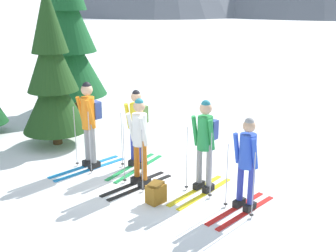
{
  "coord_description": "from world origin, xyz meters",
  "views": [
    {
      "loc": [
        3.63,
        -7.06,
        3.66
      ],
      "look_at": [
        0.26,
        0.33,
        1.05
      ],
      "focal_mm": 46.0,
      "sensor_mm": 36.0,
      "label": 1
    }
  ],
  "objects_px": {
    "skier_in_yellow": "(137,124)",
    "skier_in_green": "(205,141)",
    "skier_in_white": "(139,139)",
    "backpack_on_snow_front": "(156,193)",
    "skier_in_blue": "(247,161)",
    "pine_tree_mid": "(52,74)",
    "pine_tree_near": "(69,34)",
    "skier_in_orange": "(89,119)"
  },
  "relations": [
    {
      "from": "skier_in_green",
      "to": "backpack_on_snow_front",
      "type": "relative_size",
      "value": 4.59
    },
    {
      "from": "skier_in_blue",
      "to": "backpack_on_snow_front",
      "type": "bearing_deg",
      "value": -164.73
    },
    {
      "from": "skier_in_blue",
      "to": "pine_tree_near",
      "type": "xyz_separation_m",
      "value": [
        -6.57,
        4.05,
        1.45
      ]
    },
    {
      "from": "skier_in_orange",
      "to": "pine_tree_mid",
      "type": "relative_size",
      "value": 0.49
    },
    {
      "from": "skier_in_white",
      "to": "pine_tree_near",
      "type": "relative_size",
      "value": 0.34
    },
    {
      "from": "skier_in_yellow",
      "to": "skier_in_green",
      "type": "xyz_separation_m",
      "value": [
        1.69,
        -0.51,
        0.06
      ]
    },
    {
      "from": "skier_in_orange",
      "to": "skier_in_yellow",
      "type": "bearing_deg",
      "value": 27.48
    },
    {
      "from": "skier_in_white",
      "to": "skier_in_green",
      "type": "distance_m",
      "value": 1.25
    },
    {
      "from": "skier_in_green",
      "to": "backpack_on_snow_front",
      "type": "distance_m",
      "value": 1.3
    },
    {
      "from": "skier_in_green",
      "to": "skier_in_blue",
      "type": "xyz_separation_m",
      "value": [
        0.88,
        -0.4,
        -0.1
      ]
    },
    {
      "from": "skier_in_white",
      "to": "backpack_on_snow_front",
      "type": "bearing_deg",
      "value": -41.46
    },
    {
      "from": "skier_in_green",
      "to": "skier_in_blue",
      "type": "distance_m",
      "value": 0.97
    },
    {
      "from": "skier_in_yellow",
      "to": "backpack_on_snow_front",
      "type": "distance_m",
      "value": 1.86
    },
    {
      "from": "backpack_on_snow_front",
      "to": "pine_tree_near",
      "type": "bearing_deg",
      "value": 138.64
    },
    {
      "from": "skier_in_blue",
      "to": "pine_tree_mid",
      "type": "xyz_separation_m",
      "value": [
        -5.04,
        1.33,
        0.84
      ]
    },
    {
      "from": "skier_in_green",
      "to": "pine_tree_mid",
      "type": "xyz_separation_m",
      "value": [
        -4.16,
        0.93,
        0.73
      ]
    },
    {
      "from": "skier_in_orange",
      "to": "skier_in_yellow",
      "type": "relative_size",
      "value": 1.09
    },
    {
      "from": "pine_tree_near",
      "to": "backpack_on_snow_front",
      "type": "distance_m",
      "value": 7.09
    },
    {
      "from": "skier_in_yellow",
      "to": "skier_in_blue",
      "type": "bearing_deg",
      "value": -19.5
    },
    {
      "from": "skier_in_green",
      "to": "pine_tree_mid",
      "type": "height_order",
      "value": "pine_tree_mid"
    },
    {
      "from": "skier_in_white",
      "to": "pine_tree_mid",
      "type": "height_order",
      "value": "pine_tree_mid"
    },
    {
      "from": "skier_in_orange",
      "to": "skier_in_white",
      "type": "height_order",
      "value": "skier_in_orange"
    },
    {
      "from": "skier_in_white",
      "to": "pine_tree_near",
      "type": "distance_m",
      "value": 6.12
    },
    {
      "from": "skier_in_orange",
      "to": "pine_tree_near",
      "type": "height_order",
      "value": "pine_tree_near"
    },
    {
      "from": "skier_in_white",
      "to": "skier_in_yellow",
      "type": "bearing_deg",
      "value": 121.11
    },
    {
      "from": "skier_in_yellow",
      "to": "skier_in_green",
      "type": "relative_size",
      "value": 0.96
    },
    {
      "from": "skier_in_blue",
      "to": "skier_in_white",
      "type": "bearing_deg",
      "value": 176.74
    },
    {
      "from": "skier_in_yellow",
      "to": "backpack_on_snow_front",
      "type": "height_order",
      "value": "skier_in_yellow"
    },
    {
      "from": "skier_in_white",
      "to": "pine_tree_mid",
      "type": "distance_m",
      "value": 3.28
    },
    {
      "from": "skier_in_yellow",
      "to": "backpack_on_snow_front",
      "type": "xyz_separation_m",
      "value": [
        1.08,
        -1.32,
        -0.76
      ]
    },
    {
      "from": "pine_tree_near",
      "to": "backpack_on_snow_front",
      "type": "relative_size",
      "value": 13.35
    },
    {
      "from": "skier_in_white",
      "to": "pine_tree_near",
      "type": "height_order",
      "value": "pine_tree_near"
    },
    {
      "from": "skier_in_orange",
      "to": "skier_in_white",
      "type": "xyz_separation_m",
      "value": [
        1.36,
        -0.33,
        -0.11
      ]
    },
    {
      "from": "skier_in_orange",
      "to": "skier_in_yellow",
      "type": "xyz_separation_m",
      "value": [
        0.88,
        0.46,
        -0.12
      ]
    },
    {
      "from": "skier_in_orange",
      "to": "skier_in_blue",
      "type": "bearing_deg",
      "value": -7.49
    },
    {
      "from": "skier_in_blue",
      "to": "backpack_on_snow_front",
      "type": "relative_size",
      "value": 4.3
    },
    {
      "from": "pine_tree_mid",
      "to": "backpack_on_snow_front",
      "type": "distance_m",
      "value": 4.24
    },
    {
      "from": "skier_in_white",
      "to": "skier_in_orange",
      "type": "bearing_deg",
      "value": 166.14
    },
    {
      "from": "skier_in_white",
      "to": "backpack_on_snow_front",
      "type": "distance_m",
      "value": 1.11
    },
    {
      "from": "skier_in_blue",
      "to": "backpack_on_snow_front",
      "type": "xyz_separation_m",
      "value": [
        -1.5,
        -0.41,
        -0.71
      ]
    },
    {
      "from": "skier_in_green",
      "to": "pine_tree_mid",
      "type": "relative_size",
      "value": 0.47
    },
    {
      "from": "skier_in_green",
      "to": "backpack_on_snow_front",
      "type": "xyz_separation_m",
      "value": [
        -0.62,
        -0.81,
        -0.82
      ]
    }
  ]
}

